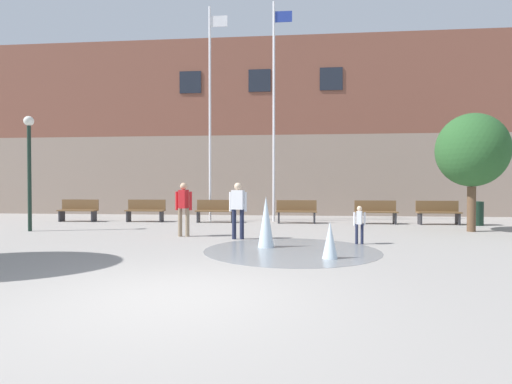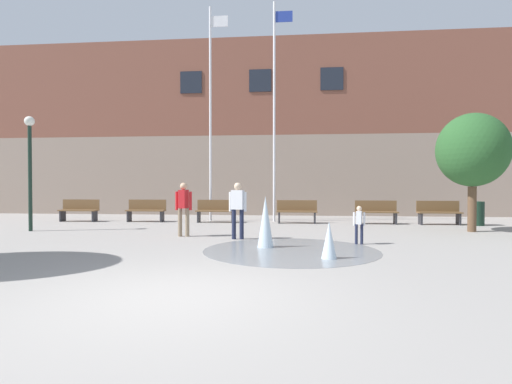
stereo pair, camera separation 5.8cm
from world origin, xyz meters
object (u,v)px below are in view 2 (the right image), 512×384
(adult_near_bench, at_px, (184,205))
(trash_can, at_px, (476,213))
(teen_by_trashcan, at_px, (238,206))
(park_bench_far_right, at_px, (439,212))
(park_bench_center, at_px, (297,211))
(child_in_fountain, at_px, (359,222))
(flagpole_right, at_px, (275,106))
(park_bench_left_of_flagpoles, at_px, (146,210))
(park_bench_under_right_flagpole, at_px, (376,212))
(flagpole_left, at_px, (211,108))
(street_tree_near_building, at_px, (473,150))
(park_bench_far_left, at_px, (79,210))
(lamp_post_left_lane, at_px, (30,156))
(park_bench_under_left_flagpole, at_px, (216,211))

(adult_near_bench, distance_m, trash_can, 10.92)
(teen_by_trashcan, bearing_deg, park_bench_far_right, -133.07)
(park_bench_center, bearing_deg, child_in_fountain, -74.06)
(flagpole_right, bearing_deg, park_bench_left_of_flagpoles, -173.44)
(park_bench_under_right_flagpole, bearing_deg, flagpole_right, 170.83)
(teen_by_trashcan, distance_m, child_in_fountain, 3.33)
(adult_near_bench, distance_m, child_in_fountain, 5.05)
(flagpole_right, bearing_deg, park_bench_center, -35.12)
(trash_can, bearing_deg, teen_by_trashcan, -151.16)
(flagpole_left, bearing_deg, street_tree_near_building, -17.76)
(teen_by_trashcan, distance_m, street_tree_near_building, 7.95)
(park_bench_far_right, relative_size, flagpole_left, 0.18)
(park_bench_far_left, distance_m, park_bench_left_of_flagpoles, 2.82)
(park_bench_center, xyz_separation_m, lamp_post_left_lane, (-8.78, -3.56, 2.00))
(flagpole_right, height_order, lamp_post_left_lane, flagpole_right)
(park_bench_far_right, relative_size, lamp_post_left_lane, 0.42)
(flagpole_right, bearing_deg, park_bench_under_right_flagpole, -9.17)
(park_bench_far_right, distance_m, street_tree_near_building, 3.16)
(park_bench_under_right_flagpole, xyz_separation_m, street_tree_near_building, (2.58, -2.32, 2.17))
(teen_by_trashcan, relative_size, trash_can, 1.77)
(trash_can, distance_m, street_tree_near_building, 3.22)
(park_bench_left_of_flagpoles, relative_size, park_bench_center, 1.00)
(park_bench_far_left, xyz_separation_m, adult_near_bench, (5.67, -4.29, 0.45))
(park_bench_far_left, relative_size, teen_by_trashcan, 1.01)
(park_bench_under_left_flagpole, xyz_separation_m, teen_by_trashcan, (1.59, -4.87, 0.45))
(park_bench_far_right, bearing_deg, park_bench_left_of_flagpoles, 179.62)
(park_bench_under_left_flagpole, height_order, teen_by_trashcan, teen_by_trashcan)
(park_bench_center, height_order, park_bench_under_right_flagpole, same)
(lamp_post_left_lane, xyz_separation_m, street_tree_near_building, (14.44, 1.23, 0.16))
(park_bench_left_of_flagpoles, height_order, park_bench_center, same)
(park_bench_left_of_flagpoles, relative_size, lamp_post_left_lane, 0.42)
(park_bench_left_of_flagpoles, bearing_deg, adult_near_bench, -57.28)
(flagpole_right, relative_size, street_tree_near_building, 2.35)
(trash_can, bearing_deg, lamp_post_left_lane, -167.79)
(park_bench_far_left, height_order, flagpole_left, flagpole_left)
(adult_near_bench, xyz_separation_m, teen_by_trashcan, (1.68, -0.43, 0.00))
(park_bench_under_left_flagpole, xyz_separation_m, park_bench_far_right, (8.69, -0.08, 0.00))
(park_bench_far_right, distance_m, flagpole_left, 10.00)
(child_in_fountain, bearing_deg, trash_can, 152.33)
(flagpole_right, bearing_deg, adult_near_bench, -115.83)
(park_bench_under_left_flagpole, xyz_separation_m, flagpole_left, (-0.33, 0.61, 4.27))
(park_bench_under_left_flagpole, distance_m, child_in_fountain, 7.34)
(trash_can, relative_size, street_tree_near_building, 0.23)
(flagpole_right, bearing_deg, child_in_fountain, -67.97)
(park_bench_left_of_flagpoles, xyz_separation_m, flagpole_right, (5.29, 0.61, 4.31))
(park_bench_left_of_flagpoles, relative_size, child_in_fountain, 1.62)
(park_bench_under_right_flagpole, bearing_deg, park_bench_far_right, -0.99)
(flagpole_right, height_order, trash_can, flagpole_right)
(park_bench_far_right, height_order, street_tree_near_building, street_tree_near_building)
(park_bench_left_of_flagpoles, xyz_separation_m, park_bench_center, (6.21, -0.03, 0.00))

